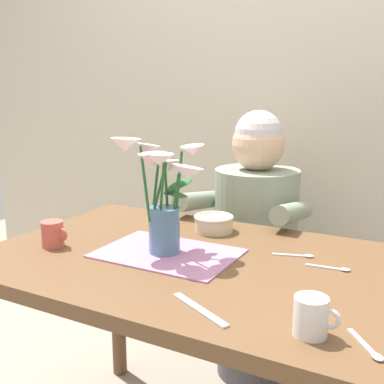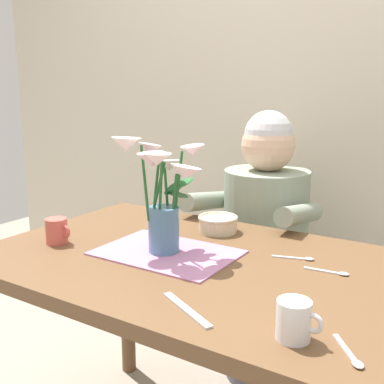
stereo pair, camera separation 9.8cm
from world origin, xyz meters
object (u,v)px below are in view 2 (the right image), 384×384
(ceramic_bowl, at_px, (218,223))
(dinner_knife, at_px, (187,309))
(flower_vase, at_px, (162,190))
(seated_person, at_px, (264,252))
(coffee_cup, at_px, (294,320))
(ceramic_mug, at_px, (57,231))

(ceramic_bowl, distance_m, dinner_knife, 0.59)
(flower_vase, bearing_deg, ceramic_bowl, 82.94)
(seated_person, xyz_separation_m, flower_vase, (-0.05, -0.63, 0.37))
(flower_vase, distance_m, coffee_cup, 0.59)
(seated_person, height_order, dinner_knife, seated_person)
(ceramic_bowl, bearing_deg, ceramic_mug, -134.12)
(seated_person, bearing_deg, ceramic_bowl, -96.28)
(dinner_knife, height_order, ceramic_mug, ceramic_mug)
(seated_person, height_order, flower_vase, seated_person)
(seated_person, bearing_deg, flower_vase, -98.23)
(dinner_knife, bearing_deg, ceramic_bowl, 140.11)
(flower_vase, bearing_deg, coffee_cup, -27.30)
(ceramic_bowl, bearing_deg, coffee_cup, -48.54)
(seated_person, relative_size, dinner_knife, 5.97)
(ceramic_bowl, relative_size, ceramic_mug, 1.46)
(ceramic_bowl, bearing_deg, dinner_knife, -67.20)
(ceramic_bowl, distance_m, coffee_cup, 0.71)
(flower_vase, height_order, ceramic_bowl, flower_vase)
(coffee_cup, bearing_deg, ceramic_mug, 169.48)
(ceramic_mug, bearing_deg, flower_vase, 17.54)
(coffee_cup, relative_size, ceramic_mug, 1.00)
(flower_vase, bearing_deg, seated_person, 85.51)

